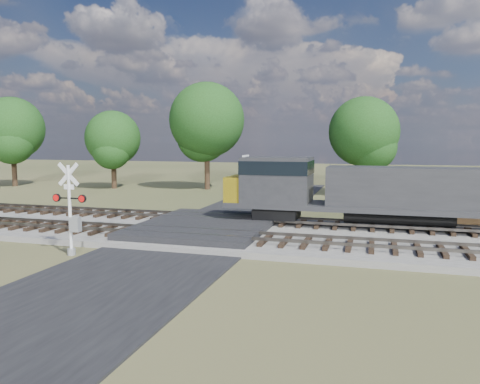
% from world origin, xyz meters
% --- Properties ---
extents(ground, '(160.00, 160.00, 0.00)m').
position_xyz_m(ground, '(0.00, 0.00, 0.00)').
color(ground, '#3D4625').
rests_on(ground, ground).
extents(ballast_bed, '(140.00, 10.00, 0.30)m').
position_xyz_m(ballast_bed, '(10.00, 0.50, 0.15)').
color(ballast_bed, gray).
rests_on(ballast_bed, ground).
extents(road, '(7.00, 60.00, 0.08)m').
position_xyz_m(road, '(0.00, 0.00, 0.04)').
color(road, black).
rests_on(road, ground).
extents(crossing_panel, '(7.00, 9.00, 0.62)m').
position_xyz_m(crossing_panel, '(0.00, 0.50, 0.32)').
color(crossing_panel, '#262628').
rests_on(crossing_panel, ground).
extents(track_near, '(140.00, 2.60, 0.33)m').
position_xyz_m(track_near, '(3.12, -2.00, 0.41)').
color(track_near, black).
rests_on(track_near, ballast_bed).
extents(track_far, '(140.00, 2.60, 0.33)m').
position_xyz_m(track_far, '(3.12, 3.00, 0.41)').
color(track_far, black).
rests_on(track_far, ballast_bed).
extents(crossing_signal_near, '(1.70, 0.37, 4.22)m').
position_xyz_m(crossing_signal_near, '(-4.04, -5.99, 1.76)').
color(crossing_signal_near, silver).
rests_on(crossing_signal_near, ground).
extents(crossing_signal_far, '(1.64, 0.35, 4.06)m').
position_xyz_m(crossing_signal_far, '(3.63, 6.77, 1.69)').
color(crossing_signal_far, silver).
rests_on(crossing_signal_far, ground).
extents(equipment_shed, '(4.98, 4.98, 2.82)m').
position_xyz_m(equipment_shed, '(13.37, 8.15, 1.43)').
color(equipment_shed, '#45301D').
rests_on(equipment_shed, ground).
extents(treeline, '(82.14, 10.39, 11.21)m').
position_xyz_m(treeline, '(6.68, 21.37, 6.47)').
color(treeline, black).
rests_on(treeline, ground).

